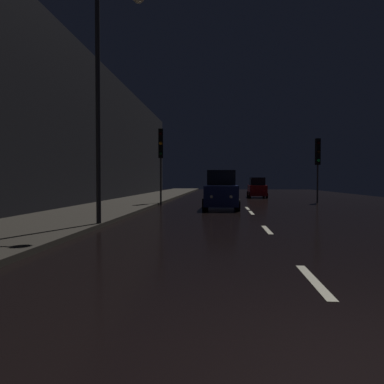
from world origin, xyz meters
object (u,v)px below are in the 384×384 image
at_px(car_approaching_headlights, 221,191).
at_px(car_distant_taillights, 257,188).
at_px(traffic_light_far_right, 318,156).
at_px(streetlamp_overhead, 110,74).
at_px(traffic_light_far_left, 161,150).

bearing_deg(car_approaching_headlights, car_distant_taillights, 167.30).
bearing_deg(car_distant_taillights, traffic_light_far_right, -155.35).
xyz_separation_m(streetlamp_overhead, car_distant_taillights, (7.03, 23.84, -4.34)).
bearing_deg(streetlamp_overhead, traffic_light_far_right, 56.22).
distance_m(traffic_light_far_left, car_approaching_headlights, 5.74).
relative_size(car_approaching_headlights, car_distant_taillights, 1.16).
bearing_deg(traffic_light_far_right, streetlamp_overhead, -41.01).
distance_m(traffic_light_far_right, streetlamp_overhead, 19.27).
bearing_deg(traffic_light_far_left, car_approaching_headlights, 41.52).
distance_m(traffic_light_far_right, car_distant_taillights, 9.04).
bearing_deg(streetlamp_overhead, traffic_light_far_left, 91.05).
bearing_deg(traffic_light_far_left, traffic_light_far_right, 99.13).
xyz_separation_m(traffic_light_far_left, car_approaching_headlights, (3.94, -3.25, -2.62)).
height_order(traffic_light_far_right, car_distant_taillights, traffic_light_far_right).
relative_size(traffic_light_far_right, streetlamp_overhead, 0.58).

